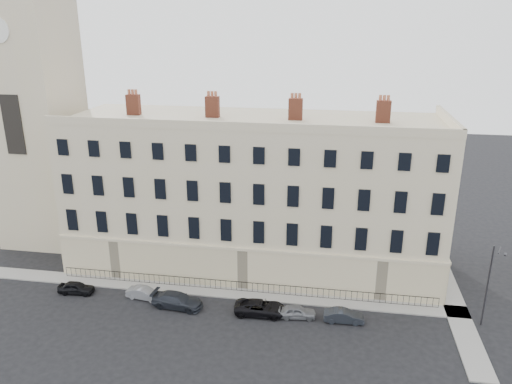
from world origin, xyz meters
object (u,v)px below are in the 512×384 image
at_px(car_d, 260,308).
at_px(streetlamp, 489,283).
at_px(car_b, 144,293).
at_px(car_a, 76,288).
at_px(car_f, 344,316).
at_px(car_e, 297,312).
at_px(car_c, 177,300).

xyz_separation_m(car_d, streetlamp, (18.35, 1.35, 3.37)).
bearing_deg(car_b, car_a, 98.14).
bearing_deg(car_f, car_b, 85.11).
xyz_separation_m(car_d, car_f, (7.05, -0.00, -0.07)).
distance_m(car_a, car_f, 24.35).
distance_m(car_d, car_e, 3.14).
bearing_deg(car_f, car_d, 87.65).
bearing_deg(car_e, car_d, 84.16).
bearing_deg(car_a, car_d, -95.77).
bearing_deg(car_e, car_a, 82.30).
height_order(car_d, car_e, car_d).
relative_size(car_e, streetlamp, 0.45).
xyz_separation_m(car_c, car_e, (10.49, 0.10, -0.11)).
bearing_deg(car_e, car_c, 84.64).
bearing_deg(car_b, streetlamp, -82.02).
relative_size(car_b, car_d, 0.73).
relative_size(car_f, streetlamp, 0.47).
distance_m(car_b, car_c, 3.53).
height_order(car_e, car_f, car_f).
height_order(car_b, car_f, car_f).
xyz_separation_m(car_b, streetlamp, (29.11, 0.56, 3.45)).
height_order(car_c, car_d, car_c).
bearing_deg(car_c, car_f, -83.84).
distance_m(car_b, car_e, 13.93).
bearing_deg(streetlamp, car_d, -152.14).
height_order(car_f, streetlamp, streetlamp).
bearing_deg(car_d, car_c, 88.74).
relative_size(car_b, streetlamp, 0.45).
distance_m(car_b, car_f, 17.83).
xyz_separation_m(car_b, car_f, (17.82, -0.79, 0.02)).
relative_size(car_b, car_f, 0.97).
height_order(car_a, car_c, car_c).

